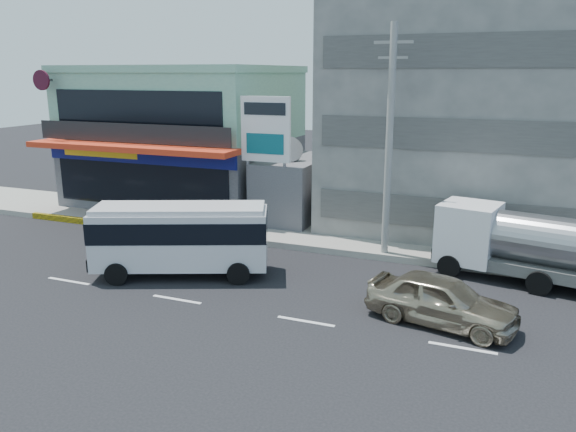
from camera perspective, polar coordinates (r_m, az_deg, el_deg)
The scene contains 12 objects.
ground at distance 21.03m, azimuth -11.22°, elevation -8.32°, with size 120.00×120.00×0.00m, color black.
sidewalk at distance 27.45m, azimuth 8.64°, elevation -2.43°, with size 70.00×5.00×0.30m, color gray.
shop_building at distance 35.72m, azimuth -10.26°, elevation 7.71°, with size 12.40×11.70×8.00m.
concrete_building at distance 31.18m, azimuth 20.71°, elevation 11.62°, with size 16.00×12.00×14.00m, color gray.
gap_structure at distance 30.80m, azimuth 0.75°, elevation 2.65°, with size 3.00×6.00×3.50m, color #3F3F44.
satellite_dish at distance 29.56m, azimuth 0.06°, elevation 5.75°, with size 1.50×1.50×0.15m, color slate.
billboard at distance 27.93m, azimuth -2.28°, elevation 8.03°, with size 2.60×0.18×6.90m.
utility_pole_near at distance 24.21m, azimuth 10.24°, elevation 7.36°, with size 1.60×0.30×10.00m.
minibus at distance 22.89m, azimuth -10.85°, elevation -1.82°, with size 7.26×4.70×2.90m.
sedan at distance 19.13m, azimuth 15.34°, elevation -8.22°, with size 1.96×4.88×1.66m, color tan.
tanker_truck at distance 23.64m, azimuth 23.05°, elevation -2.69°, with size 7.59×3.62×2.88m.
motorcycle_rider at distance 26.93m, azimuth -12.59°, elevation -1.76°, with size 1.70×0.86×2.08m.
Camera 1 is at (10.81, -16.15, 8.03)m, focal length 35.00 mm.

